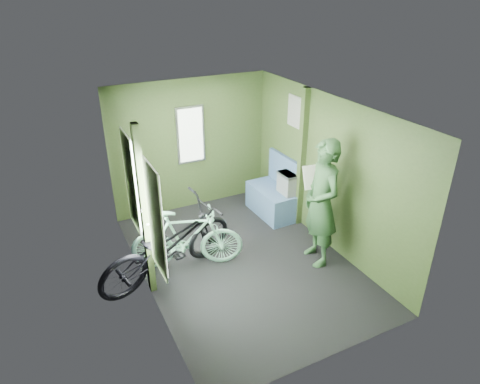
% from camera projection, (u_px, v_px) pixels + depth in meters
% --- Properties ---
extents(room, '(4.00, 4.02, 2.31)m').
position_uv_depth(room, '(240.00, 172.00, 5.66)').
color(room, black).
rests_on(room, ground).
extents(bicycle_black, '(2.26, 1.48, 1.22)m').
position_uv_depth(bicycle_black, '(172.00, 278.00, 5.95)').
color(bicycle_black, black).
rests_on(bicycle_black, ground).
extents(bicycle_mint, '(1.66, 1.04, 0.98)m').
position_uv_depth(bicycle_mint, '(189.00, 266.00, 6.18)').
color(bicycle_mint, '#86D0B1').
rests_on(bicycle_mint, ground).
extents(passenger, '(0.54, 0.76, 1.87)m').
position_uv_depth(passenger, '(321.00, 203.00, 5.92)').
color(passenger, '#2A4D2B').
rests_on(passenger, ground).
extents(waste_box, '(0.25, 0.35, 0.85)m').
position_uv_depth(waste_box, '(288.00, 196.00, 7.24)').
color(waste_box, gray).
rests_on(waste_box, ground).
extents(bench_seat, '(0.57, 0.99, 1.03)m').
position_uv_depth(bench_seat, '(274.00, 198.00, 7.46)').
color(bench_seat, '#32476A').
rests_on(bench_seat, ground).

